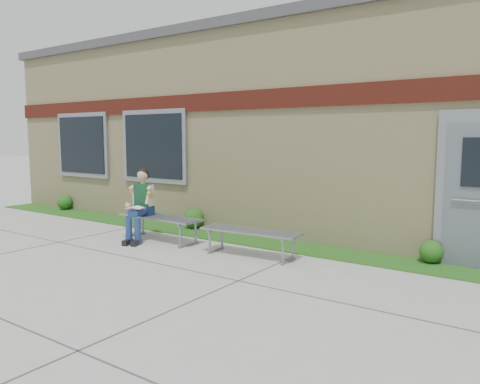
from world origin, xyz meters
The scene contains 9 objects.
ground centered at (0.00, 0.00, 0.00)m, with size 80.00×80.00×0.00m, color #9E9E99.
grass_strip centered at (0.00, 2.60, 0.01)m, with size 16.00×0.80×0.02m, color #2A5115.
school_building centered at (0.00, 5.99, 2.10)m, with size 16.20×6.22×4.20m.
bench_left centered at (-1.58, 1.67, 0.35)m, with size 1.78×0.56×0.46m.
bench_right centered at (0.42, 1.67, 0.33)m, with size 1.69×0.58×0.43m.
girl centered at (-1.88, 1.48, 0.70)m, with size 0.58×0.83×1.33m.
shrub_west centered at (-6.20, 2.85, 0.21)m, with size 0.38×0.38×0.38m, color #2A5115.
shrub_mid centered at (-1.79, 2.85, 0.23)m, with size 0.42×0.42×0.42m, color #2A5115.
shrub_east centered at (2.90, 2.85, 0.19)m, with size 0.34×0.34×0.34m, color #2A5115.
Camera 1 is at (4.48, -4.44, 1.91)m, focal length 35.00 mm.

